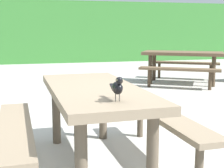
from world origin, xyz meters
TOP-DOWN VIEW (x-y plane):
  - ground_plane at (0.00, 0.00)m, footprint 60.00×60.00m
  - hedge_wall at (0.00, 10.29)m, footprint 28.00×1.91m
  - picnic_table_foreground at (-0.10, -0.08)m, footprint 1.74×1.83m
  - bird_grackle at (-0.06, -0.71)m, footprint 0.07×0.29m
  - picnic_table_mid_right at (2.80, 3.98)m, footprint 2.34×2.33m

SIDE VIEW (x-z plane):
  - ground_plane at x=0.00m, z-range 0.00..0.00m
  - picnic_table_foreground at x=-0.10m, z-range 0.19..0.93m
  - picnic_table_mid_right at x=2.80m, z-range 0.19..0.93m
  - bird_grackle at x=-0.06m, z-range 0.75..0.94m
  - hedge_wall at x=0.00m, z-range 0.00..2.31m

